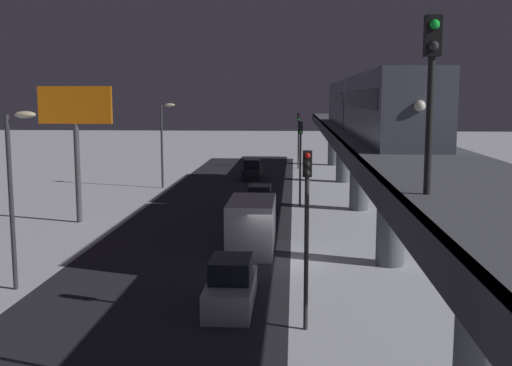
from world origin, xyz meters
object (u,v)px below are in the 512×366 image
(rail_signal, at_px, (431,74))
(traffic_light_far, at_px, (298,132))
(traffic_light_near, at_px, (307,214))
(traffic_light_mid, at_px, (300,151))
(sedan_silver, at_px, (231,287))
(sedan_black_2, at_px, (252,171))
(commercial_billboard, at_px, (76,119))
(box_truck, at_px, (253,223))
(subway_train, at_px, (365,103))
(sedan_black, at_px, (260,202))

(rail_signal, bearing_deg, traffic_light_far, -87.40)
(traffic_light_near, bearing_deg, traffic_light_mid, -90.00)
(sedan_silver, distance_m, sedan_black_2, 38.61)
(rail_signal, relative_size, sedan_silver, 0.89)
(traffic_light_mid, bearing_deg, commercial_billboard, 24.90)
(sedan_silver, relative_size, box_truck, 0.61)
(rail_signal, height_order, box_truck, rail_signal)
(traffic_light_near, bearing_deg, traffic_light_far, -90.00)
(subway_train, distance_m, sedan_black_2, 22.71)
(sedan_silver, xyz_separation_m, commercial_billboard, (11.71, -15.91, 6.03))
(sedan_silver, bearing_deg, sedan_black_2, 92.67)
(subway_train, distance_m, traffic_light_mid, 6.76)
(traffic_light_near, distance_m, traffic_light_mid, 24.96)
(subway_train, xyz_separation_m, traffic_light_mid, (4.30, -3.76, -3.60))
(sedan_black, distance_m, traffic_light_mid, 5.17)
(box_truck, xyz_separation_m, traffic_light_far, (-2.70, -37.78, 2.85))
(sedan_silver, distance_m, commercial_billboard, 20.65)
(subway_train, bearing_deg, traffic_light_mid, -41.14)
(sedan_black, relative_size, sedan_black_2, 0.89)
(sedan_black, xyz_separation_m, sedan_silver, (0.00, 20.11, 0.01))
(box_truck, relative_size, traffic_light_near, 1.16)
(sedan_black, distance_m, box_truck, 10.26)
(rail_signal, distance_m, sedan_black, 30.93)
(traffic_light_mid, distance_m, commercial_billboard, 16.32)
(box_truck, bearing_deg, sedan_black, -88.88)
(subway_train, relative_size, box_truck, 4.98)
(sedan_black, bearing_deg, traffic_light_mid, 41.67)
(traffic_light_far, bearing_deg, sedan_silver, 86.52)
(sedan_black, height_order, commercial_billboard, commercial_billboard)
(sedan_silver, height_order, box_truck, box_truck)
(rail_signal, height_order, sedan_silver, rail_signal)
(rail_signal, distance_m, sedan_black_2, 49.04)
(traffic_light_near, bearing_deg, sedan_black, -82.61)
(box_truck, bearing_deg, sedan_silver, 88.84)
(sedan_black, xyz_separation_m, commercial_billboard, (11.71, 4.20, 6.04))
(subway_train, distance_m, traffic_light_near, 21.93)
(sedan_black, bearing_deg, rail_signal, -79.42)
(traffic_light_mid, bearing_deg, subway_train, 138.86)
(traffic_light_mid, bearing_deg, sedan_silver, 82.72)
(traffic_light_near, relative_size, traffic_light_far, 1.00)
(traffic_light_near, height_order, commercial_billboard, commercial_billboard)
(traffic_light_far, bearing_deg, traffic_light_near, 90.00)
(traffic_light_near, relative_size, traffic_light_mid, 1.00)
(subway_train, height_order, traffic_light_far, subway_train)
(commercial_billboard, bearing_deg, sedan_black, -160.26)
(traffic_light_mid, relative_size, traffic_light_far, 1.00)
(subway_train, xyz_separation_m, sedan_black, (7.20, -1.18, -7.02))
(sedan_black_2, bearing_deg, subway_train, -65.37)
(sedan_black, relative_size, traffic_light_near, 0.63)
(sedan_black, distance_m, traffic_light_far, 27.90)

